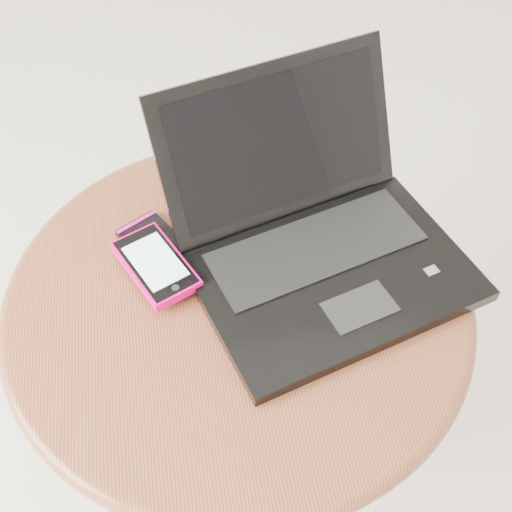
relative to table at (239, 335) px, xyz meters
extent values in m
plane|color=beige|center=(-0.07, 0.07, -0.39)|extent=(4.00, 4.00, 0.00)
cylinder|color=maroon|center=(0.00, 0.00, -0.37)|extent=(0.35, 0.35, 0.03)
cylinder|color=maroon|center=(0.00, 0.00, -0.14)|extent=(0.10, 0.10, 0.43)
cylinder|color=brown|center=(0.00, 0.00, 0.09)|extent=(0.59, 0.59, 0.03)
torus|color=brown|center=(0.00, 0.00, 0.09)|extent=(0.62, 0.62, 0.03)
cube|color=black|center=(0.13, -0.01, 0.11)|extent=(0.40, 0.33, 0.02)
cube|color=black|center=(0.11, 0.04, 0.12)|extent=(0.31, 0.18, 0.00)
cube|color=black|center=(0.14, -0.07, 0.12)|extent=(0.10, 0.08, 0.00)
cube|color=red|center=(0.25, -0.02, 0.12)|extent=(0.02, 0.02, 0.00)
cube|color=black|center=(0.08, 0.15, 0.22)|extent=(0.35, 0.18, 0.20)
cube|color=black|center=(0.08, 0.15, 0.22)|extent=(0.31, 0.15, 0.16)
cube|color=black|center=(-0.10, 0.09, 0.11)|extent=(0.12, 0.14, 0.01)
cube|color=#C71383|center=(-0.12, 0.14, 0.12)|extent=(0.06, 0.04, 0.00)
cube|color=#EF0172|center=(-0.10, 0.05, 0.12)|extent=(0.12, 0.15, 0.01)
cube|color=black|center=(-0.10, 0.05, 0.13)|extent=(0.11, 0.14, 0.00)
cube|color=#C1EAF0|center=(-0.10, 0.05, 0.13)|extent=(0.09, 0.10, 0.00)
cylinder|color=black|center=(-0.08, 0.00, 0.13)|extent=(0.01, 0.01, 0.00)
camera|label=1|loc=(-0.07, -0.53, 0.79)|focal=46.47mm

